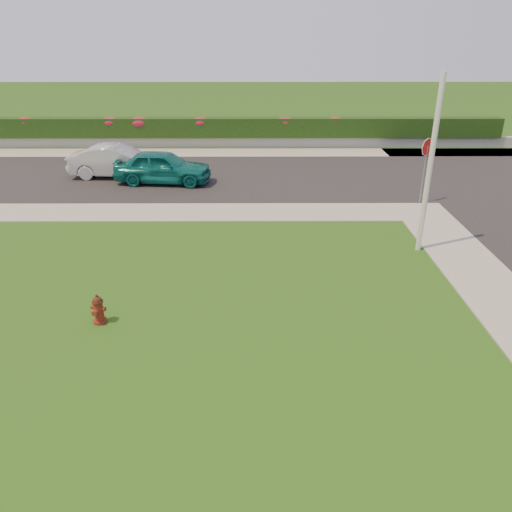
{
  "coord_description": "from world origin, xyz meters",
  "views": [
    {
      "loc": [
        0.56,
        -9.06,
        6.44
      ],
      "look_at": [
        0.61,
        3.04,
        0.9
      ],
      "focal_mm": 35.0,
      "sensor_mm": 36.0,
      "label": 1
    }
  ],
  "objects_px": {
    "fire_hydrant": "(98,310)",
    "sedan_silver": "(118,161)",
    "sedan_teal": "(163,167)",
    "stop_sign": "(426,155)",
    "utility_pole": "(430,167)"
  },
  "relations": [
    {
      "from": "fire_hydrant",
      "to": "sedan_silver",
      "type": "distance_m",
      "value": 13.1
    },
    {
      "from": "fire_hydrant",
      "to": "utility_pole",
      "type": "xyz_separation_m",
      "value": [
        8.94,
        4.28,
        2.33
      ]
    },
    {
      "from": "fire_hydrant",
      "to": "sedan_silver",
      "type": "relative_size",
      "value": 0.17
    },
    {
      "from": "sedan_teal",
      "to": "utility_pole",
      "type": "height_order",
      "value": "utility_pole"
    },
    {
      "from": "fire_hydrant",
      "to": "sedan_silver",
      "type": "height_order",
      "value": "sedan_silver"
    },
    {
      "from": "sedan_silver",
      "to": "utility_pole",
      "type": "xyz_separation_m",
      "value": [
        11.59,
        -8.54,
        1.91
      ]
    },
    {
      "from": "utility_pole",
      "to": "stop_sign",
      "type": "height_order",
      "value": "utility_pole"
    },
    {
      "from": "sedan_teal",
      "to": "sedan_silver",
      "type": "relative_size",
      "value": 0.97
    },
    {
      "from": "fire_hydrant",
      "to": "utility_pole",
      "type": "height_order",
      "value": "utility_pole"
    },
    {
      "from": "utility_pole",
      "to": "stop_sign",
      "type": "bearing_deg",
      "value": 72.53
    },
    {
      "from": "fire_hydrant",
      "to": "sedan_teal",
      "type": "relative_size",
      "value": 0.17
    },
    {
      "from": "sedan_teal",
      "to": "fire_hydrant",
      "type": "bearing_deg",
      "value": -172.71
    },
    {
      "from": "stop_sign",
      "to": "fire_hydrant",
      "type": "bearing_deg",
      "value": -154.61
    },
    {
      "from": "fire_hydrant",
      "to": "stop_sign",
      "type": "relative_size",
      "value": 0.29
    },
    {
      "from": "sedan_teal",
      "to": "sedan_silver",
      "type": "xyz_separation_m",
      "value": [
        -2.27,
        1.06,
        -0.0
      ]
    }
  ]
}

